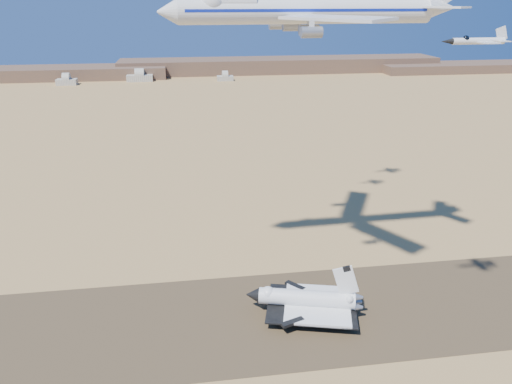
{
  "coord_description": "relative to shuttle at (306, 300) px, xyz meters",
  "views": [
    {
      "loc": [
        -12.24,
        -126.1,
        90.68
      ],
      "look_at": [
        7.73,
        8.0,
        38.15
      ],
      "focal_mm": 35.0,
      "sensor_mm": 36.0,
      "label": 1
    }
  ],
  "objects": [
    {
      "name": "ground",
      "position": [
        -21.96,
        -0.56,
        -4.71
      ],
      "size": [
        1200.0,
        1200.0,
        0.0
      ],
      "primitive_type": "plane",
      "color": "#A8814A",
      "rests_on": "ground"
    },
    {
      "name": "runway",
      "position": [
        -21.96,
        -0.56,
        -4.68
      ],
      "size": [
        600.0,
        50.0,
        0.06
      ],
      "primitive_type": "cube",
      "color": "brown",
      "rests_on": "ground"
    },
    {
      "name": "ridgeline",
      "position": [
        43.35,
        526.75,
        2.92
      ],
      "size": [
        960.0,
        90.0,
        18.0
      ],
      "color": "brown",
      "rests_on": "ground"
    },
    {
      "name": "hangars",
      "position": [
        -85.96,
        477.88,
        0.12
      ],
      "size": [
        200.5,
        29.5,
        30.0
      ],
      "color": "#B9B6A3",
      "rests_on": "ground"
    },
    {
      "name": "shuttle",
      "position": [
        0.0,
        0.0,
        0.0
      ],
      "size": [
        35.79,
        27.65,
        17.52
      ],
      "rotation": [
        0.0,
        0.0,
        -0.26
      ],
      "color": "white",
      "rests_on": "runway"
    },
    {
      "name": "carrier_747",
      "position": [
        0.48,
        22.62,
        82.75
      ],
      "size": [
        88.66,
        68.8,
        22.11
      ],
      "rotation": [
        0.0,
        0.0,
        0.03
      ],
      "color": "silver"
    },
    {
      "name": "crew_a",
      "position": [
        6.02,
        -7.68,
        -3.71
      ],
      "size": [
        0.62,
        0.78,
        1.88
      ],
      "primitive_type": "imported",
      "rotation": [
        0.0,
        0.0,
        1.29
      ],
      "color": "orange",
      "rests_on": "runway"
    },
    {
      "name": "crew_b",
      "position": [
        8.11,
        -5.97,
        -3.82
      ],
      "size": [
        0.89,
        0.91,
        1.66
      ],
      "primitive_type": "imported",
      "rotation": [
        0.0,
        0.0,
        2.33
      ],
      "color": "orange",
      "rests_on": "runway"
    },
    {
      "name": "crew_c",
      "position": [
        9.19,
        -6.87,
        -3.85
      ],
      "size": [
        0.85,
        1.06,
        1.61
      ],
      "primitive_type": "imported",
      "rotation": [
        0.0,
        0.0,
        2.03
      ],
      "color": "orange",
      "rests_on": "runway"
    },
    {
      "name": "chase_jet_a",
      "position": [
        31.21,
        -20.06,
        77.37
      ],
      "size": [
        15.8,
        8.39,
        3.93
      ],
      "rotation": [
        0.0,
        0.0,
        0.03
      ],
      "color": "silver"
    },
    {
      "name": "chase_jet_c",
      "position": [
        22.03,
        66.56,
        84.93
      ],
      "size": [
        13.71,
        7.38,
        3.41
      ],
      "rotation": [
        0.0,
        0.0,
        0.06
      ],
      "color": "silver"
    }
  ]
}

